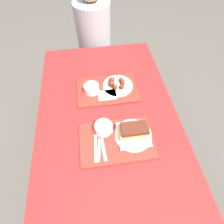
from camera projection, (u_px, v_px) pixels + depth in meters
name	position (u px, v px, depth m)	size (l,w,h in m)	color
ground_plane	(110.00, 159.00, 1.75)	(12.00, 12.00, 0.00)	#4C4742
picnic_table	(108.00, 126.00, 1.23)	(0.94, 1.62, 0.72)	maroon
picnic_bench_far	(97.00, 60.00, 2.01)	(0.89, 0.28, 0.48)	maroon
tray_near	(117.00, 140.00, 1.06)	(0.45, 0.29, 0.01)	red
tray_far	(107.00, 90.00, 1.30)	(0.45, 0.29, 0.01)	red
bowl_coleslaw_near	(104.00, 128.00, 1.07)	(0.11, 0.11, 0.05)	silver
brisket_sandwich_plate	(134.00, 132.00, 1.04)	(0.23, 0.23, 0.10)	beige
plastic_fork_near	(99.00, 148.00, 1.02)	(0.05, 0.17, 0.00)	white
plastic_knife_near	(103.00, 147.00, 1.03)	(0.03, 0.17, 0.00)	white
plastic_spoon_near	(96.00, 148.00, 1.02)	(0.03, 0.17, 0.00)	white
condiment_packet	(111.00, 131.00, 1.09)	(0.04, 0.03, 0.01)	#A59E93
bowl_coleslaw_far	(92.00, 88.00, 1.26)	(0.11, 0.11, 0.05)	silver
wings_plate_far	(117.00, 84.00, 1.30)	(0.22, 0.22, 0.06)	beige
napkin_far	(107.00, 95.00, 1.26)	(0.13, 0.09, 0.01)	white
person_seated_across	(93.00, 29.00, 1.70)	(0.33, 0.33, 0.72)	#9E9EA3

